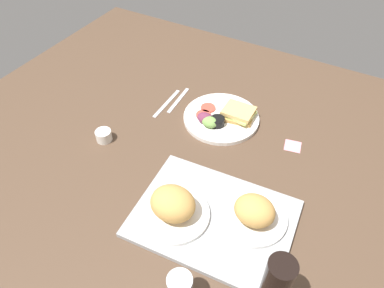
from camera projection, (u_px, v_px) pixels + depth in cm
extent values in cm
cube|color=#4C3828|center=(201.00, 152.00, 126.65)|extent=(190.00, 150.00, 3.00)
cube|color=#9EA0A3|center=(213.00, 218.00, 104.67)|extent=(47.38, 36.33, 1.60)
cylinder|color=white|center=(253.00, 217.00, 103.24)|extent=(19.57, 19.57, 1.40)
ellipsoid|color=tan|center=(255.00, 210.00, 99.27)|extent=(11.59, 10.01, 7.90)
cylinder|color=white|center=(175.00, 214.00, 103.97)|extent=(20.12, 20.12, 1.40)
ellipsoid|color=tan|center=(173.00, 203.00, 100.27)|extent=(13.13, 11.34, 8.95)
cylinder|color=white|center=(221.00, 118.00, 135.90)|extent=(28.36, 28.36, 1.60)
cube|color=tan|center=(238.00, 116.00, 134.45)|extent=(12.53, 10.95, 1.40)
cube|color=#B2C66B|center=(238.00, 113.00, 133.60)|extent=(11.90, 10.12, 1.00)
cube|color=#DBB266|center=(239.00, 111.00, 132.75)|extent=(11.17, 9.20, 1.40)
cylinder|color=#D14738|center=(208.00, 108.00, 138.11)|extent=(5.60, 5.60, 0.80)
cylinder|color=#D14738|center=(203.00, 115.00, 135.17)|extent=(5.60, 5.60, 0.80)
cylinder|color=black|center=(217.00, 122.00, 130.97)|extent=(5.20, 5.20, 3.00)
cylinder|color=#EFEACC|center=(217.00, 119.00, 130.19)|extent=(4.26, 4.26, 0.60)
ellipsoid|color=#729E4C|center=(210.00, 122.00, 130.35)|extent=(6.00, 4.80, 3.60)
ellipsoid|color=#6B2D47|center=(205.00, 118.00, 131.93)|extent=(6.00, 4.80, 3.60)
cylinder|color=black|center=(275.00, 288.00, 80.23)|extent=(6.40, 6.40, 21.57)
cylinder|color=silver|center=(104.00, 136.00, 127.36)|extent=(5.60, 5.60, 4.00)
cube|color=#B7B7BC|center=(178.00, 100.00, 144.39)|extent=(2.48, 17.05, 0.50)
cube|color=#B7B7BC|center=(167.00, 103.00, 142.96)|extent=(1.83, 19.03, 0.50)
cube|color=pink|center=(293.00, 146.00, 126.46)|extent=(6.59, 6.59, 0.12)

